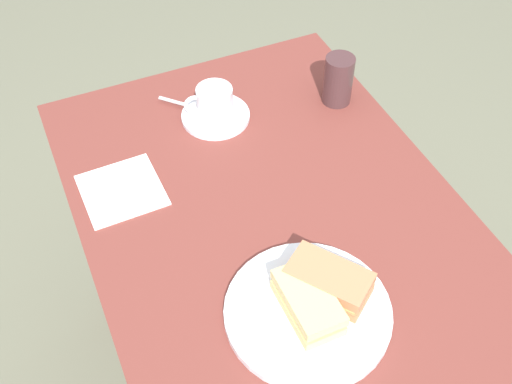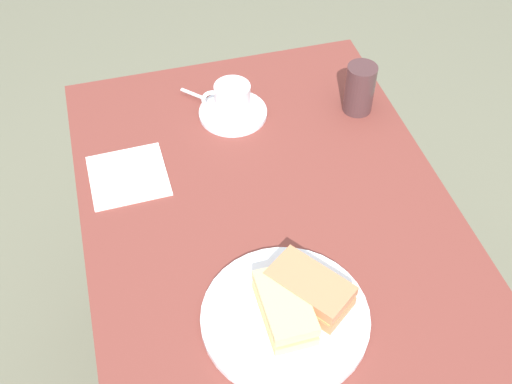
% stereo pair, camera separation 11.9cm
% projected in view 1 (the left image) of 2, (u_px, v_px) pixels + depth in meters
% --- Properties ---
extents(dining_table, '(1.01, 0.70, 0.74)m').
position_uv_depth(dining_table, '(275.00, 257.00, 1.28)').
color(dining_table, brown).
rests_on(dining_table, ground_plane).
extents(sandwich_plate, '(0.28, 0.28, 0.01)m').
position_uv_depth(sandwich_plate, '(308.00, 312.00, 1.05)').
color(sandwich_plate, white).
rests_on(sandwich_plate, dining_table).
extents(sandwich_front, '(0.13, 0.07, 0.05)m').
position_uv_depth(sandwich_front, '(308.00, 302.00, 1.02)').
color(sandwich_front, '#E1C079').
rests_on(sandwich_front, sandwich_plate).
extents(sandwich_back, '(0.15, 0.14, 0.05)m').
position_uv_depth(sandwich_back, '(328.00, 281.00, 1.05)').
color(sandwich_back, '#BD7C50').
rests_on(sandwich_back, sandwich_plate).
extents(coffee_saucer, '(0.15, 0.15, 0.01)m').
position_uv_depth(coffee_saucer, '(217.00, 116.00, 1.38)').
color(coffee_saucer, white).
rests_on(coffee_saucer, dining_table).
extents(coffee_cup, '(0.08, 0.11, 0.07)m').
position_uv_depth(coffee_cup, '(215.00, 101.00, 1.34)').
color(coffee_cup, white).
rests_on(coffee_cup, coffee_saucer).
extents(spoon, '(0.08, 0.08, 0.01)m').
position_uv_depth(spoon, '(186.00, 105.00, 1.39)').
color(spoon, silver).
rests_on(spoon, coffee_saucer).
extents(napkin, '(0.15, 0.15, 0.00)m').
position_uv_depth(napkin, '(122.00, 190.00, 1.23)').
color(napkin, white).
rests_on(napkin, dining_table).
extents(drinking_glass, '(0.06, 0.06, 0.11)m').
position_uv_depth(drinking_glass, '(338.00, 80.00, 1.38)').
color(drinking_glass, '#462C2D').
rests_on(drinking_glass, dining_table).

